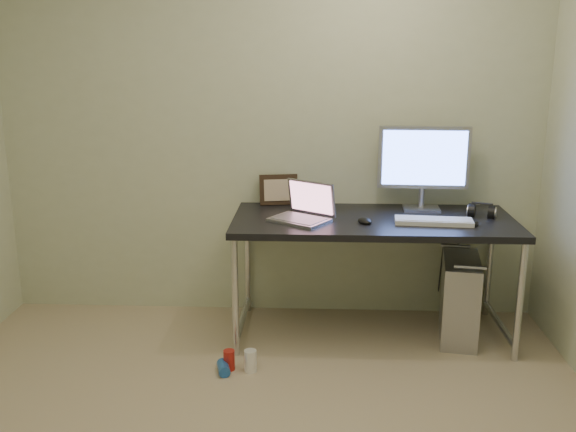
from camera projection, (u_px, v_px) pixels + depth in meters
The scene contains 16 objects.
wall_back at pixel (270, 127), 4.11m from camera, with size 3.50×0.02×2.50m, color beige.
desk at pixel (373, 230), 3.87m from camera, with size 1.69×0.74×0.75m.
tower_computer at pixel (459, 298), 3.93m from camera, with size 0.29×0.51×0.54m.
cable_a at pixel (442, 258), 4.23m from camera, with size 0.01×0.01×0.70m, color black.
cable_b at pixel (456, 262), 4.21m from camera, with size 0.01×0.01×0.72m, color black.
can_red at pixel (229, 360), 3.57m from camera, with size 0.06×0.06×0.12m, color red.
can_white at pixel (250, 361), 3.55m from camera, with size 0.07×0.07×0.13m, color white.
can_blue at pixel (223, 368), 3.54m from camera, with size 0.06×0.06×0.12m, color #225AB3.
laptop at pixel (304, 211), 3.81m from camera, with size 0.42×0.40×0.22m.
monitor at pixel (424, 161), 3.98m from camera, with size 0.56×0.17×0.53m.
keyboard at pixel (434, 221), 3.74m from camera, with size 0.45×0.15×0.03m, color silver.
mouse_right at pixel (473, 222), 3.71m from camera, with size 0.06×0.10×0.03m, color black.
mouse_left at pixel (365, 219), 3.75m from camera, with size 0.07×0.12×0.04m, color black.
headphones at pixel (482, 212), 3.89m from camera, with size 0.19×0.10×0.11m.
picture_frame at pixel (279, 190), 4.17m from camera, with size 0.25×0.03×0.20m, color black.
webcam at pixel (300, 193), 4.09m from camera, with size 0.05×0.04×0.13m.
Camera 1 is at (0.30, -2.36, 1.75)m, focal length 40.00 mm.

